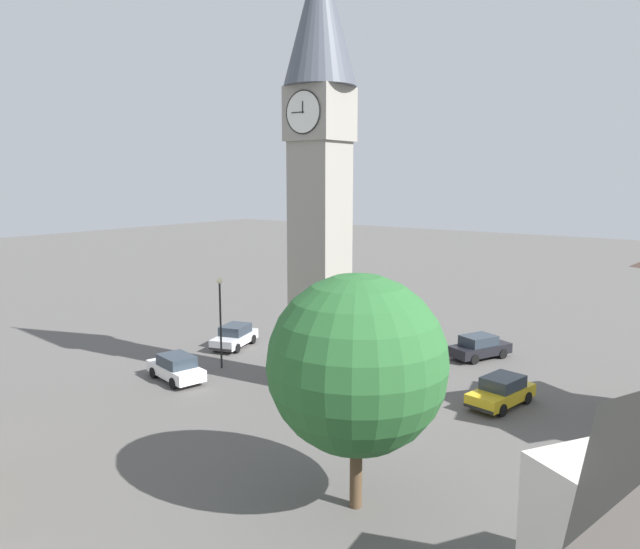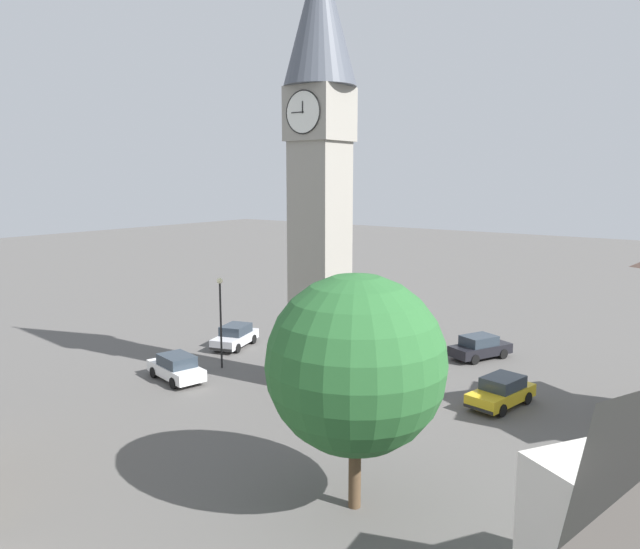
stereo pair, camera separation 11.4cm
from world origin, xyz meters
name	(u,v)px [view 1 (the left image)]	position (x,y,z in m)	size (l,w,h in m)	color
ground_plane	(320,386)	(0.00, 0.00, 0.00)	(200.00, 200.00, 0.00)	#565451
clock_tower	(320,134)	(0.00, 0.00, 13.81)	(3.83, 3.83, 23.53)	gray
car_blue_kerb	(501,391)	(-9.21, -3.15, 0.76)	(2.42, 4.37, 1.53)	gold
car_silver_kerb	(480,347)	(-5.11, -10.45, 0.76)	(3.21, 4.46, 1.53)	black
car_red_corner	(176,368)	(7.28, 4.10, 0.76)	(4.40, 2.58, 1.53)	white
car_white_side	(235,336)	(9.51, -2.99, 0.76)	(2.83, 4.44, 1.53)	silver
car_black_far	(396,335)	(0.69, -9.79, 0.76)	(4.10, 4.12, 1.53)	red
pedestrian	(440,374)	(-5.79, -3.15, 1.01)	(0.38, 0.49, 1.69)	black
tree	(357,364)	(-8.53, 9.44, 5.26)	(6.26, 6.26, 8.41)	brown
lamp_post	(220,309)	(6.87, 0.87, 3.70)	(0.36, 0.36, 5.62)	black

